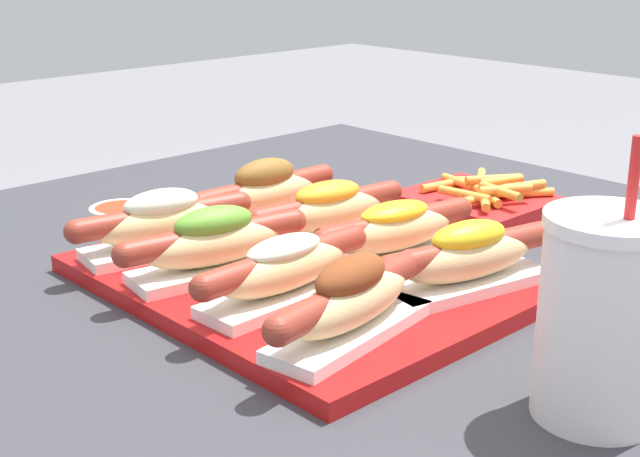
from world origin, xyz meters
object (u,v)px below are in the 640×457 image
Objects in this scene: serving_tray at (306,277)px; drink_cup at (602,318)px; hot_dog_1 at (214,243)px; hot_dog_2 at (284,269)px; hot_dog_6 at (394,231)px; hot_dog_3 at (351,301)px; sauce_bowl at (120,216)px; fries_basket at (478,206)px; hot_dog_0 at (163,223)px; hot_dog_4 at (265,193)px; hot_dog_7 at (468,257)px; hot_dog_5 at (328,211)px.

serving_tray is 1.99× the size of drink_cup.
drink_cup is at bearing 8.72° from hot_dog_1.
hot_dog_6 is (-0.00, 0.16, 0.00)m from hot_dog_2.
hot_dog_3 is (0.10, -0.01, 0.00)m from hot_dog_2.
sauce_bowl is 0.45m from fries_basket.
drink_cup reaches higher than hot_dog_0.
hot_dog_1 is (-0.05, -0.08, 0.04)m from serving_tray.
hot_dog_6 reaches higher than sauce_bowl.
hot_dog_4 is 2.92× the size of sauce_bowl.
hot_dog_2 is 0.18m from hot_dog_7.
hot_dog_7 is at bearing 0.25° from hot_dog_4.
hot_dog_3 is at bearing -27.49° from hot_dog_4.
hot_dog_1 reaches higher than hot_dog_7.
hot_dog_2 is at bearing 1.90° from hot_dog_0.
hot_dog_1 is at bearing -120.21° from hot_dog_6.
hot_dog_4 is (-0.16, 0.08, 0.04)m from serving_tray.
fries_basket is at bearing 137.85° from drink_cup.
hot_dog_6 is at bearing 91.69° from hot_dog_2.
drink_cup reaches higher than hot_dog_5.
hot_dog_5 is at bearing 178.58° from hot_dog_7.
hot_dog_6 is 0.32m from drink_cup.
serving_tray is at bearing 57.07° from hot_dog_1.
drink_cup reaches higher than fries_basket.
hot_dog_3 is 0.99× the size of hot_dog_5.
hot_dog_0 reaches higher than hot_dog_2.
hot_dog_1 is 2.88× the size of sauce_bowl.
hot_dog_5 is (-0.20, 0.17, -0.00)m from hot_dog_3.
hot_dog_4 is at bearing 144.35° from hot_dog_2.
hot_dog_0 is at bearing -172.93° from drink_cup.
hot_dog_5 is (0.10, 0.01, -0.00)m from hot_dog_4.
hot_dog_6 reaches higher than fries_basket.
hot_dog_6 is 0.11m from hot_dog_7.
hot_dog_0 reaches higher than sauce_bowl.
hot_dog_3 is 0.26m from hot_dog_5.
hot_dog_0 is 1.00× the size of hot_dog_6.
hot_dog_4 is (-0.21, 0.15, 0.00)m from hot_dog_2.
hot_dog_3 reaches higher than hot_dog_6.
drink_cup is at bearing 18.37° from hot_dog_3.
hot_dog_0 is 0.19m from hot_dog_5.
hot_dog_0 reaches higher than serving_tray.
hot_dog_0 is 0.30m from hot_dog_3.
hot_dog_3 is 0.42m from fries_basket.
hot_dog_6 is at bearing 121.55° from hot_dog_3.
serving_tray is 2.03× the size of hot_dog_5.
hot_dog_2 is 0.31m from drink_cup.
hot_dog_0 is at bearing -178.10° from hot_dog_2.
hot_dog_6 is at bearing 2.40° from hot_dog_5.
hot_dog_3 is 0.98× the size of drink_cup.
hot_dog_2 is (0.10, 0.01, -0.00)m from hot_dog_1.
hot_dog_4 is (-0.11, 0.16, 0.00)m from hot_dog_1.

